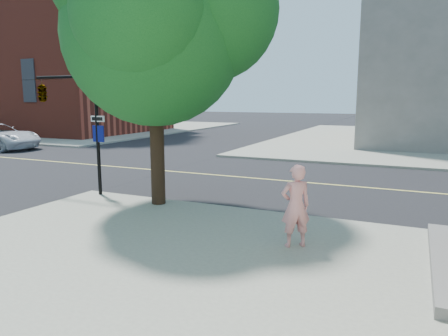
% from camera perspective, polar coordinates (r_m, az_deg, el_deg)
% --- Properties ---
extents(ground, '(140.00, 140.00, 0.00)m').
position_cam_1_polar(ground, '(13.12, -14.11, -3.86)').
color(ground, black).
rests_on(ground, ground).
extents(road_ew, '(140.00, 9.00, 0.01)m').
position_cam_1_polar(road_ew, '(16.79, -4.55, -0.68)').
color(road_ew, black).
rests_on(road_ew, ground).
extents(sidewalk_nw, '(26.00, 25.00, 0.12)m').
position_cam_1_polar(sidewalk_nw, '(44.27, -20.26, 5.17)').
color(sidewalk_nw, gray).
rests_on(sidewalk_nw, ground).
extents(church, '(15.20, 12.00, 14.40)m').
position_cam_1_polar(church, '(39.80, -21.32, 14.97)').
color(church, maroon).
rests_on(church, sidewalk_nw).
extents(office_block, '(12.00, 14.08, 18.00)m').
position_cam_1_polar(office_block, '(51.56, -27.89, 15.31)').
color(office_block, black).
rests_on(office_block, sidewalk_nw).
extents(man_on_phone, '(0.70, 0.66, 1.61)m').
position_cam_1_polar(man_on_phone, '(8.21, 9.64, -5.06)').
color(man_on_phone, pink).
rests_on(man_on_phone, sidewalk_se).
extents(street_tree, '(5.76, 5.23, 7.64)m').
position_cam_1_polar(street_tree, '(11.45, -8.85, 19.87)').
color(street_tree, black).
rests_on(street_tree, sidewalk_se).
extents(signal_pole, '(3.21, 0.36, 3.62)m').
position_cam_1_polar(signal_pole, '(14.02, -22.41, 9.21)').
color(signal_pole, black).
rests_on(signal_pole, sidewalk_se).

